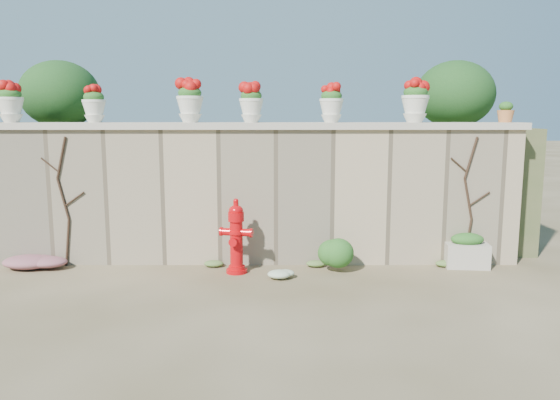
{
  "coord_description": "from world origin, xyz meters",
  "views": [
    {
      "loc": [
        0.46,
        -6.26,
        2.22
      ],
      "look_at": [
        0.47,
        1.4,
        1.01
      ],
      "focal_mm": 35.0,
      "sensor_mm": 36.0,
      "label": 1
    }
  ],
  "objects_px": {
    "urn_pot_0": "(10,102)",
    "fire_hydrant": "(236,236)",
    "planter_box": "(467,251)",
    "terracotta_pot": "(506,113)"
  },
  "relations": [
    {
      "from": "fire_hydrant",
      "to": "terracotta_pot",
      "type": "distance_m",
      "value": 4.31
    },
    {
      "from": "fire_hydrant",
      "to": "terracotta_pot",
      "type": "relative_size",
      "value": 3.61
    },
    {
      "from": "fire_hydrant",
      "to": "planter_box",
      "type": "relative_size",
      "value": 1.64
    },
    {
      "from": "planter_box",
      "to": "terracotta_pot",
      "type": "height_order",
      "value": "terracotta_pot"
    },
    {
      "from": "planter_box",
      "to": "urn_pot_0",
      "type": "relative_size",
      "value": 1.1
    },
    {
      "from": "planter_box",
      "to": "terracotta_pot",
      "type": "xyz_separation_m",
      "value": [
        0.57,
        0.3,
        2.0
      ]
    },
    {
      "from": "urn_pot_0",
      "to": "planter_box",
      "type": "bearing_deg",
      "value": -2.62
    },
    {
      "from": "planter_box",
      "to": "terracotta_pot",
      "type": "bearing_deg",
      "value": 33.83
    },
    {
      "from": "urn_pot_0",
      "to": "fire_hydrant",
      "type": "bearing_deg",
      "value": -10.09
    },
    {
      "from": "fire_hydrant",
      "to": "urn_pot_0",
      "type": "relative_size",
      "value": 1.8
    }
  ]
}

